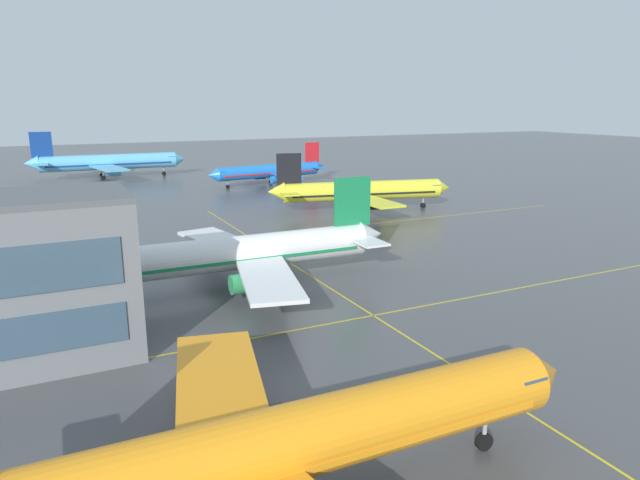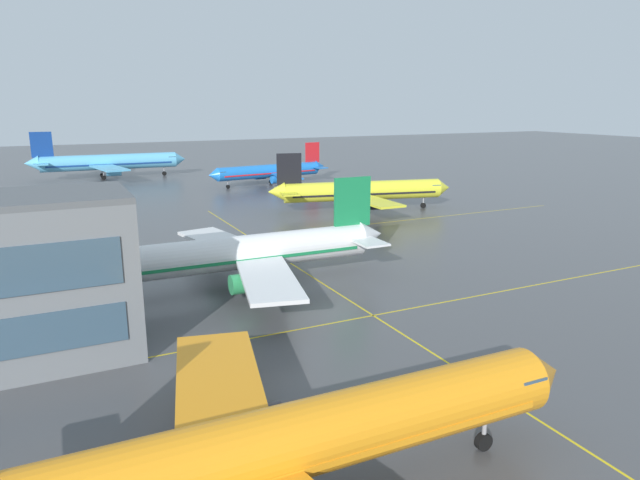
{
  "view_description": "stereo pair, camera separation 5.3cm",
  "coord_description": "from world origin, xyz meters",
  "views": [
    {
      "loc": [
        -27.39,
        -9.25,
        20.2
      ],
      "look_at": [
        1.98,
        50.8,
        3.9
      ],
      "focal_mm": 31.65,
      "sensor_mm": 36.0,
      "label": 1
    },
    {
      "loc": [
        -27.34,
        -9.27,
        20.2
      ],
      "look_at": [
        1.98,
        50.8,
        3.9
      ],
      "focal_mm": 31.65,
      "sensor_mm": 36.0,
      "label": 2
    }
  ],
  "objects": [
    {
      "name": "airliner_third_row",
      "position": [
        26.36,
        83.03,
        3.85
      ],
      "size": [
        36.0,
        30.58,
        11.27
      ],
      "color": "yellow",
      "rests_on": "ground"
    },
    {
      "name": "airliner_second_row",
      "position": [
        -9.12,
        48.81,
        3.99
      ],
      "size": [
        37.46,
        32.42,
        11.68
      ],
      "color": "white",
      "rests_on": "ground"
    },
    {
      "name": "airliner_front_gate",
      "position": [
        -18.77,
        13.41,
        3.95
      ],
      "size": [
        37.12,
        32.12,
        11.57
      ],
      "color": "orange",
      "rests_on": "ground"
    },
    {
      "name": "taxiway_markings",
      "position": [
        0.0,
        34.91,
        0.0
      ],
      "size": [
        125.27,
        121.8,
        0.01
      ],
      "color": "yellow",
      "rests_on": "ground"
    },
    {
      "name": "airliner_far_left_stand",
      "position": [
        23.62,
        123.61,
        3.48
      ],
      "size": [
        32.75,
        28.05,
        10.18
      ],
      "color": "blue",
      "rests_on": "ground"
    },
    {
      "name": "airliner_far_right_stand",
      "position": [
        -11.67,
        154.97,
        4.41
      ],
      "size": [
        41.5,
        35.88,
        12.93
      ],
      "color": "#5BB7E5",
      "rests_on": "ground"
    }
  ]
}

